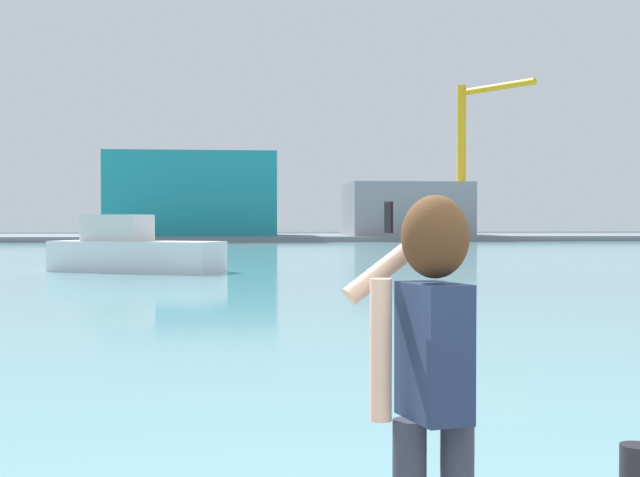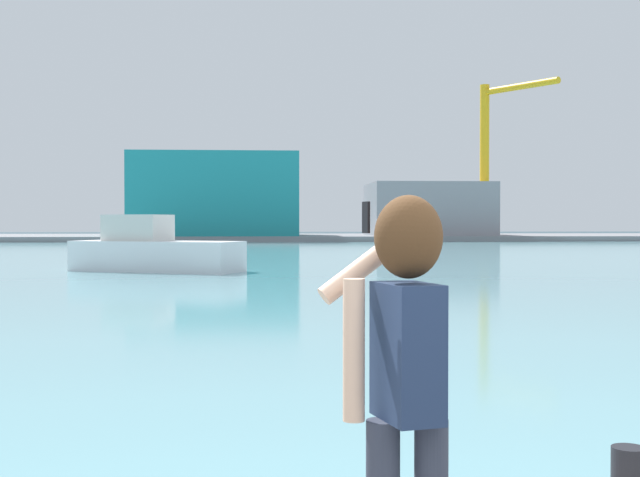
{
  "view_description": "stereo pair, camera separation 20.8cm",
  "coord_description": "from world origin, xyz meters",
  "px_view_note": "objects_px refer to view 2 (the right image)",
  "views": [
    {
      "loc": [
        -1.17,
        -3.04,
        2.13
      ],
      "look_at": [
        -0.44,
        4.35,
        1.98
      ],
      "focal_mm": 48.54,
      "sensor_mm": 36.0,
      "label": 1
    },
    {
      "loc": [
        -0.97,
        -3.05,
        2.13
      ],
      "look_at": [
        -0.44,
        4.35,
        1.98
      ],
      "focal_mm": 48.54,
      "sensor_mm": 36.0,
      "label": 2
    }
  ],
  "objects_px": {
    "person_photographer": "(404,360)",
    "warehouse_right": "(428,209)",
    "port_crane": "(492,144)",
    "harbor_bollard": "(628,474)",
    "warehouse_left": "(216,195)",
    "boat_moored": "(153,251)"
  },
  "relations": [
    {
      "from": "person_photographer",
      "to": "harbor_bollard",
      "type": "bearing_deg",
      "value": -62.69
    },
    {
      "from": "person_photographer",
      "to": "port_crane",
      "type": "relative_size",
      "value": 0.11
    },
    {
      "from": "port_crane",
      "to": "harbor_bollard",
      "type": "bearing_deg",
      "value": -104.82
    },
    {
      "from": "person_photographer",
      "to": "warehouse_right",
      "type": "bearing_deg",
      "value": -25.32
    },
    {
      "from": "person_photographer",
      "to": "boat_moored",
      "type": "bearing_deg",
      "value": -5.45
    },
    {
      "from": "person_photographer",
      "to": "warehouse_left",
      "type": "xyz_separation_m",
      "value": [
        -5.18,
        89.12,
        3.28
      ]
    },
    {
      "from": "warehouse_left",
      "to": "warehouse_right",
      "type": "distance_m",
      "value": 22.99
    },
    {
      "from": "person_photographer",
      "to": "port_crane",
      "type": "distance_m",
      "value": 91.08
    },
    {
      "from": "port_crane",
      "to": "warehouse_left",
      "type": "bearing_deg",
      "value": 176.54
    },
    {
      "from": "boat_moored",
      "to": "warehouse_right",
      "type": "xyz_separation_m",
      "value": [
        22.75,
        56.56,
        2.49
      ]
    },
    {
      "from": "harbor_bollard",
      "to": "warehouse_right",
      "type": "bearing_deg",
      "value": 79.57
    },
    {
      "from": "person_photographer",
      "to": "port_crane",
      "type": "xyz_separation_m",
      "value": [
        24.31,
        87.34,
        8.77
      ]
    },
    {
      "from": "person_photographer",
      "to": "harbor_bollard",
      "type": "height_order",
      "value": "person_photographer"
    },
    {
      "from": "boat_moored",
      "to": "port_crane",
      "type": "relative_size",
      "value": 0.46
    },
    {
      "from": "warehouse_right",
      "to": "port_crane",
      "type": "bearing_deg",
      "value": -17.63
    },
    {
      "from": "warehouse_left",
      "to": "port_crane",
      "type": "height_order",
      "value": "port_crane"
    },
    {
      "from": "warehouse_left",
      "to": "warehouse_right",
      "type": "bearing_deg",
      "value": 0.75
    },
    {
      "from": "harbor_bollard",
      "to": "boat_moored",
      "type": "xyz_separation_m",
      "value": [
        -6.54,
        31.49,
        0.22
      ]
    },
    {
      "from": "person_photographer",
      "to": "harbor_bollard",
      "type": "relative_size",
      "value": 5.46
    },
    {
      "from": "person_photographer",
      "to": "warehouse_right",
      "type": "distance_m",
      "value": 91.18
    },
    {
      "from": "warehouse_left",
      "to": "warehouse_right",
      "type": "relative_size",
      "value": 1.35
    },
    {
      "from": "person_photographer",
      "to": "boat_moored",
      "type": "height_order",
      "value": "boat_moored"
    }
  ]
}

